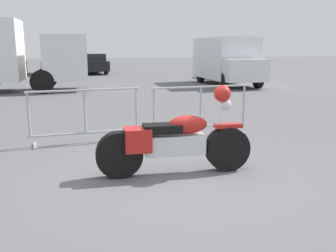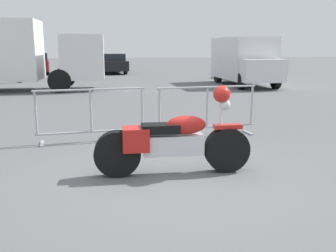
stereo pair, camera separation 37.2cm
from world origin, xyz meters
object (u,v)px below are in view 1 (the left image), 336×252
object	(u,v)px
delivery_van	(226,60)
parked_car_maroon	(13,64)
motorcycle	(175,141)
crowd_barrier_near	(85,115)
crowd_barrier_far	(201,110)
parked_car_white	(54,64)
parked_car_black	(92,64)

from	to	relation	value
delivery_van	parked_car_maroon	xyz separation A→B (m)	(-11.24, 10.00, -0.51)
motorcycle	crowd_barrier_near	bearing A→B (deg)	121.73
crowd_barrier_far	parked_car_maroon	distance (m)	21.09
delivery_van	parked_car_maroon	bearing A→B (deg)	-130.89
crowd_barrier_far	parked_car_white	world-z (taller)	parked_car_white
motorcycle	crowd_barrier_far	distance (m)	2.54
crowd_barrier_far	delivery_van	xyz separation A→B (m)	(4.96, 10.13, 0.69)
delivery_van	parked_car_maroon	distance (m)	15.05
crowd_barrier_near	parked_car_white	world-z (taller)	parked_car_white
crowd_barrier_near	crowd_barrier_far	distance (m)	2.41
crowd_barrier_near	delivery_van	xyz separation A→B (m)	(7.37, 10.13, 0.69)
crowd_barrier_far	parked_car_white	bearing A→B (deg)	100.34
parked_car_maroon	crowd_barrier_near	bearing A→B (deg)	-174.93
crowd_barrier_near	parked_car_white	distance (m)	20.05
parked_car_white	parked_car_black	size ratio (longest dim) A/B	0.99
parked_car_maroon	parked_car_black	world-z (taller)	parked_car_maroon
parked_car_maroon	parked_car_white	xyz separation A→B (m)	(2.63, -0.12, -0.03)
crowd_barrier_near	parked_car_white	xyz separation A→B (m)	(-1.24, 20.01, 0.15)
parked_car_white	parked_car_maroon	bearing A→B (deg)	81.55
crowd_barrier_near	parked_car_maroon	bearing A→B (deg)	100.88
crowd_barrier_far	parked_car_black	size ratio (longest dim) A/B	0.51
crowd_barrier_near	parked_car_maroon	world-z (taller)	parked_car_maroon
motorcycle	crowd_barrier_near	world-z (taller)	motorcycle
parked_car_maroon	parked_car_white	size ratio (longest dim) A/B	1.04
crowd_barrier_near	parked_car_white	bearing A→B (deg)	93.55
crowd_barrier_near	delivery_van	bearing A→B (deg)	53.96
motorcycle	delivery_van	size ratio (longest dim) A/B	0.47
parked_car_black	parked_car_white	bearing A→B (deg)	79.82
crowd_barrier_near	motorcycle	bearing A→B (deg)	-61.71
delivery_van	parked_car_maroon	world-z (taller)	delivery_van
motorcycle	crowd_barrier_near	xyz separation A→B (m)	(-1.20, 2.24, 0.05)
crowd_barrier_near	parked_car_black	world-z (taller)	parked_car_black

